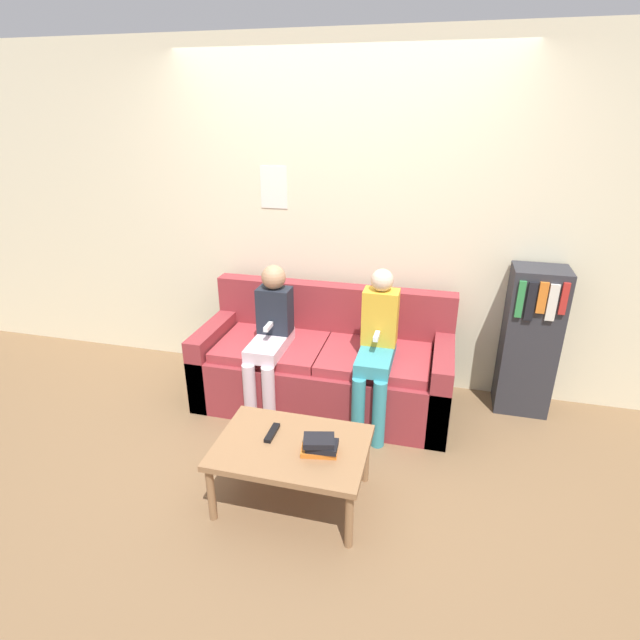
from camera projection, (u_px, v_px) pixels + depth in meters
The scene contains 9 objects.
ground_plane at pixel (307, 438), 3.45m from camera, with size 10.00×10.00×0.00m, color brown.
wall_back at pixel (340, 222), 3.81m from camera, with size 8.00×0.06×2.60m.
couch at pixel (324, 367), 3.78m from camera, with size 1.87×0.78×0.86m.
coffee_table at pixel (292, 451), 2.79m from camera, with size 0.85×0.59×0.38m.
person_left at pixel (270, 334), 3.57m from camera, with size 0.24×0.54×1.09m.
person_right at pixel (377, 345), 3.39m from camera, with size 0.24×0.54×1.12m.
tv_remote at pixel (272, 433), 2.86m from camera, with size 0.04×0.17×0.02m.
book_stack at pixel (320, 446), 2.69m from camera, with size 0.21×0.16×0.10m.
bookshelf at pixel (529, 341), 3.60m from camera, with size 0.38×0.32×1.10m.
Camera 1 is at (0.79, -2.73, 2.12)m, focal length 28.00 mm.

